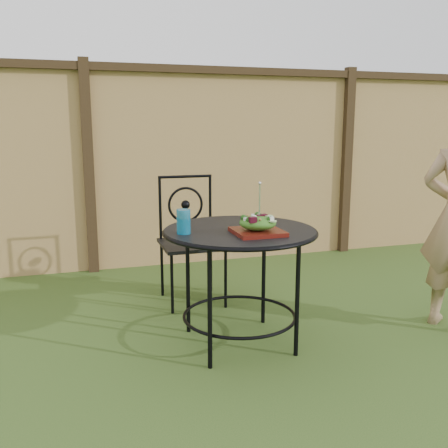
% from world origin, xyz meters
% --- Properties ---
extents(ground, '(60.00, 60.00, 0.00)m').
position_xyz_m(ground, '(0.00, 0.00, 0.00)').
color(ground, '#284A18').
rests_on(ground, ground).
extents(fence, '(8.00, 0.12, 1.90)m').
position_xyz_m(fence, '(-0.00, 2.19, 0.95)').
color(fence, tan).
rests_on(fence, ground).
extents(patio_table, '(0.92, 0.92, 0.72)m').
position_xyz_m(patio_table, '(-0.52, 0.28, 0.59)').
color(patio_table, black).
rests_on(patio_table, ground).
extents(patio_chair, '(0.46, 0.46, 0.95)m').
position_xyz_m(patio_chair, '(-0.61, 1.15, 0.50)').
color(patio_chair, black).
rests_on(patio_chair, ground).
extents(salad_plate, '(0.27, 0.27, 0.02)m').
position_xyz_m(salad_plate, '(-0.46, 0.13, 0.74)').
color(salad_plate, '#4A0B0A').
rests_on(salad_plate, patio_table).
extents(salad, '(0.21, 0.21, 0.08)m').
position_xyz_m(salad, '(-0.46, 0.13, 0.79)').
color(salad, '#235614').
rests_on(salad, salad_plate).
extents(fork, '(0.01, 0.01, 0.18)m').
position_xyz_m(fork, '(-0.45, 0.13, 0.92)').
color(fork, silver).
rests_on(fork, salad).
extents(drinking_glass, '(0.08, 0.08, 0.14)m').
position_xyz_m(drinking_glass, '(-0.86, 0.26, 0.79)').
color(drinking_glass, '#0D6E98').
rests_on(drinking_glass, patio_table).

